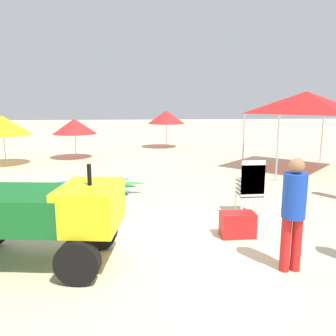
% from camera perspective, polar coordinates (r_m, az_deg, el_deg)
% --- Properties ---
extents(ground, '(80.00, 80.00, 0.00)m').
position_cam_1_polar(ground, '(5.74, 3.80, -13.25)').
color(ground, beige).
extents(utility_cart, '(2.70, 1.61, 1.50)m').
position_cam_1_polar(utility_cart, '(5.32, -21.15, -6.93)').
color(utility_cart, '#146023').
rests_on(utility_cart, ground).
extents(stacked_plastic_chairs, '(0.48, 0.48, 1.20)m').
position_cam_1_polar(stacked_plastic_chairs, '(7.23, 13.59, -2.54)').
color(stacked_plastic_chairs, white).
rests_on(stacked_plastic_chairs, ground).
extents(surfboard_pile, '(2.50, 0.66, 0.40)m').
position_cam_1_polar(surfboard_pile, '(8.91, -12.33, -3.25)').
color(surfboard_pile, '#268CCC').
rests_on(surfboard_pile, ground).
extents(lifeguard_near_left, '(0.32, 0.32, 1.62)m').
position_cam_1_polar(lifeguard_near_left, '(5.03, 20.16, -6.23)').
color(lifeguard_near_left, red).
rests_on(lifeguard_near_left, ground).
extents(popup_canopy, '(3.23, 3.23, 2.69)m').
position_cam_1_polar(popup_canopy, '(12.68, 21.95, 10.08)').
color(popup_canopy, '#B2B2B7').
rests_on(popup_canopy, ground).
extents(beach_umbrella_left, '(1.79, 1.79, 1.66)m').
position_cam_1_polar(beach_umbrella_left, '(14.71, -15.28, 6.72)').
color(beach_umbrella_left, beige).
rests_on(beach_umbrella_left, ground).
extents(beach_umbrella_mid, '(1.89, 1.89, 1.90)m').
position_cam_1_polar(beach_umbrella_mid, '(17.58, -0.28, 8.47)').
color(beach_umbrella_mid, beige).
rests_on(beach_umbrella_mid, ground).
extents(beach_umbrella_far, '(2.02, 2.02, 1.84)m').
position_cam_1_polar(beach_umbrella_far, '(14.01, -25.81, 6.40)').
color(beach_umbrella_far, beige).
rests_on(beach_umbrella_far, ground).
extents(cooler_box, '(0.60, 0.34, 0.44)m').
position_cam_1_polar(cooler_box, '(6.25, 11.49, -9.21)').
color(cooler_box, red).
rests_on(cooler_box, ground).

